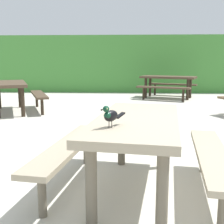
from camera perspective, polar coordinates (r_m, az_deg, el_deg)
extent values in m
plane|color=beige|center=(3.05, 12.03, -14.87)|extent=(60.00, 60.00, 0.00)
cube|color=#428438|center=(12.26, 5.40, 9.32)|extent=(28.00, 1.47, 2.23)
cube|color=gray|center=(2.79, 4.95, -1.73)|extent=(1.01, 1.89, 0.07)
cylinder|color=#635B4C|center=(2.29, -4.08, -14.15)|extent=(0.09, 0.09, 0.67)
cylinder|color=#635B4C|center=(2.22, 9.77, -15.10)|extent=(0.09, 0.09, 0.67)
cylinder|color=#635B4C|center=(3.59, 1.88, -5.09)|extent=(0.09, 0.09, 0.67)
cylinder|color=#635B4C|center=(3.54, 10.44, -5.45)|extent=(0.09, 0.09, 0.67)
cube|color=gray|center=(3.02, -8.56, -6.58)|extent=(0.52, 1.73, 0.05)
cylinder|color=#635B4C|center=(2.54, -13.49, -15.35)|extent=(0.07, 0.07, 0.39)
cylinder|color=#635B4C|center=(3.66, -5.05, -7.09)|extent=(0.07, 0.07, 0.39)
cube|color=gray|center=(2.88, 18.99, -7.87)|extent=(0.52, 1.73, 0.05)
cylinder|color=#635B4C|center=(2.37, 20.77, -17.69)|extent=(0.07, 0.07, 0.39)
cylinder|color=#635B4C|center=(3.55, 17.44, -8.10)|extent=(0.07, 0.07, 0.39)
ellipsoid|color=black|center=(2.33, -0.20, -0.75)|extent=(0.15, 0.16, 0.09)
ellipsoid|color=#0F3823|center=(2.30, -0.86, -0.74)|extent=(0.09, 0.09, 0.06)
sphere|color=#0F3823|center=(2.28, -1.16, 0.59)|extent=(0.05, 0.05, 0.05)
sphere|color=#EAE08C|center=(2.26, -0.98, 0.63)|extent=(0.01, 0.01, 0.01)
sphere|color=#EAE08C|center=(2.28, -1.73, 0.73)|extent=(0.01, 0.01, 0.01)
cone|color=black|center=(2.25, -1.84, 0.45)|extent=(0.03, 0.03, 0.02)
cube|color=black|center=(2.43, 1.60, -0.65)|extent=(0.09, 0.10, 0.04)
cylinder|color=#47423D|center=(2.33, -0.05, -2.46)|extent=(0.01, 0.01, 0.05)
cylinder|color=#47423D|center=(2.35, -0.58, -2.37)|extent=(0.01, 0.01, 0.05)
cube|color=#473828|center=(10.08, 10.92, 6.69)|extent=(1.95, 1.34, 0.07)
cylinder|color=#2E241A|center=(9.72, 14.55, 4.24)|extent=(0.09, 0.09, 0.67)
cylinder|color=#2E241A|center=(10.24, 15.02, 4.50)|extent=(0.09, 0.09, 0.67)
cylinder|color=#2E241A|center=(10.04, 6.59, 4.67)|extent=(0.09, 0.09, 0.67)
cylinder|color=#2E241A|center=(10.54, 7.44, 4.91)|extent=(0.09, 0.09, 0.67)
cube|color=#473828|center=(9.43, 9.92, 4.72)|extent=(1.70, 0.86, 0.05)
cylinder|color=#2E241A|center=(9.32, 13.71, 3.16)|extent=(0.07, 0.07, 0.39)
cylinder|color=#2E241A|center=(9.62, 6.16, 3.60)|extent=(0.07, 0.07, 0.39)
cube|color=#473828|center=(10.79, 11.70, 5.33)|extent=(1.70, 0.86, 0.05)
cylinder|color=#2E241A|center=(10.69, 15.02, 3.97)|extent=(0.07, 0.07, 0.39)
cylinder|color=#2E241A|center=(10.96, 8.37, 4.34)|extent=(0.07, 0.07, 0.39)
cube|color=#473828|center=(7.58, -19.46, 5.22)|extent=(1.40, 1.95, 0.07)
cylinder|color=#2E241A|center=(6.93, -17.02, 1.86)|extent=(0.09, 0.09, 0.67)
cylinder|color=#2E241A|center=(8.32, -17.52, 3.15)|extent=(0.09, 0.09, 0.67)
cube|color=#473828|center=(7.64, -14.07, 3.34)|extent=(0.92, 1.68, 0.05)
cylinder|color=#2E241A|center=(7.04, -13.46, 1.00)|extent=(0.07, 0.07, 0.39)
cylinder|color=#2E241A|center=(8.30, -14.46, 2.31)|extent=(0.07, 0.07, 0.39)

